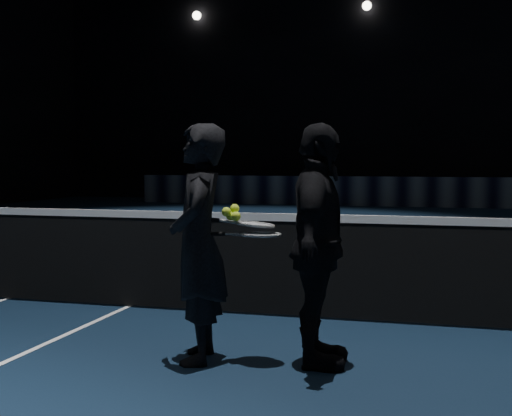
{
  "coord_description": "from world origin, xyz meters",
  "views": [
    {
      "loc": [
        -1.04,
        -6.29,
        1.45
      ],
      "look_at": [
        -2.39,
        -1.5,
        1.11
      ],
      "focal_mm": 50.0,
      "sensor_mm": 36.0,
      "label": 1
    }
  ],
  "objects_px": {
    "player_b": "(318,245)",
    "racket_lower": "(261,235)",
    "racket_upper": "(255,224)",
    "tennis_balls": "(234,214)",
    "player_a": "(198,243)"
  },
  "relations": [
    {
      "from": "racket_upper",
      "to": "tennis_balls",
      "type": "relative_size",
      "value": 5.67
    },
    {
      "from": "player_b",
      "to": "racket_lower",
      "type": "xyz_separation_m",
      "value": [
        -0.4,
        -0.05,
        0.07
      ]
    },
    {
      "from": "player_a",
      "to": "player_b",
      "type": "relative_size",
      "value": 1.0
    },
    {
      "from": "player_b",
      "to": "racket_lower",
      "type": "distance_m",
      "value": 0.41
    },
    {
      "from": "racket_upper",
      "to": "tennis_balls",
      "type": "distance_m",
      "value": 0.17
    },
    {
      "from": "racket_lower",
      "to": "tennis_balls",
      "type": "distance_m",
      "value": 0.24
    },
    {
      "from": "racket_upper",
      "to": "player_b",
      "type": "bearing_deg",
      "value": -9.08
    },
    {
      "from": "player_b",
      "to": "racket_upper",
      "type": "relative_size",
      "value": 2.5
    },
    {
      "from": "racket_lower",
      "to": "tennis_balls",
      "type": "bearing_deg",
      "value": 178.53
    },
    {
      "from": "racket_upper",
      "to": "racket_lower",
      "type": "bearing_deg",
      "value": -42.66
    },
    {
      "from": "player_b",
      "to": "tennis_balls",
      "type": "bearing_deg",
      "value": 92.49
    },
    {
      "from": "player_b",
      "to": "racket_lower",
      "type": "bearing_deg",
      "value": 92.97
    },
    {
      "from": "player_a",
      "to": "racket_upper",
      "type": "bearing_deg",
      "value": 88.5
    },
    {
      "from": "player_a",
      "to": "racket_lower",
      "type": "bearing_deg",
      "value": 82.79
    },
    {
      "from": "racket_lower",
      "to": "racket_upper",
      "type": "xyz_separation_m",
      "value": [
        -0.05,
        0.03,
        0.07
      ]
    }
  ]
}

